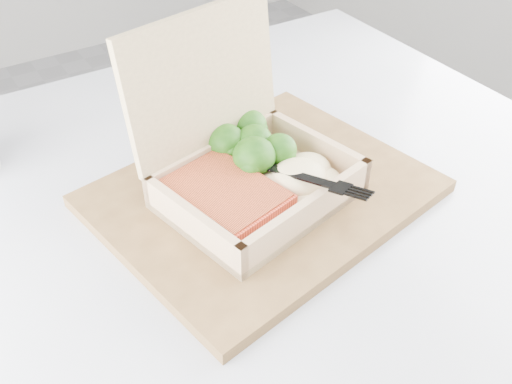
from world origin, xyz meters
TOP-DOWN VIEW (x-y plane):
  - cafe_table at (0.43, -0.20)m, footprint 0.90×0.90m
  - serving_tray at (0.43, -0.18)m, footprint 0.41×0.35m
  - takeout_container at (0.40, -0.16)m, footprint 0.24×0.22m
  - salmon_fillet at (0.36, -0.19)m, footprint 0.12×0.15m
  - broccoli_pile at (0.44, -0.14)m, footprint 0.12×0.12m
  - mashed_potatoes at (0.45, -0.21)m, footprint 0.11×0.09m
  - plastic_fork at (0.43, -0.20)m, footprint 0.06×0.15m
  - receipt at (0.46, 0.03)m, footprint 0.12×0.15m

SIDE VIEW (x-z plane):
  - cafe_table at x=0.43m, z-range 0.18..0.95m
  - receipt at x=0.46m, z-range 0.76..0.76m
  - serving_tray at x=0.43m, z-range 0.76..0.78m
  - salmon_fillet at x=0.36m, z-range 0.79..0.82m
  - mashed_potatoes at x=0.45m, z-range 0.79..0.82m
  - broccoli_pile at x=0.44m, z-range 0.79..0.83m
  - plastic_fork at x=0.43m, z-range 0.81..0.83m
  - takeout_container at x=0.40m, z-range 0.73..0.93m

